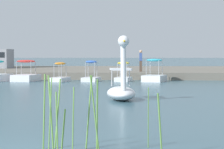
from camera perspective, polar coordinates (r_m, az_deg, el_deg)
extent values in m
cube|color=#6B665B|center=(46.04, 0.16, 0.40)|extent=(123.55, 21.83, 0.56)
ellipsoid|color=white|center=(19.50, 1.16, -2.36)|extent=(1.57, 2.60, 0.58)
cylinder|color=white|center=(18.66, 1.43, 1.08)|extent=(0.29, 0.43, 2.04)
sphere|color=white|center=(18.58, 1.47, 4.21)|extent=(0.54, 0.54, 0.47)
cone|color=yellow|center=(18.39, 1.54, 4.23)|extent=(0.30, 0.30, 0.26)
cube|color=white|center=(19.64, 1.09, 0.68)|extent=(1.04, 1.33, 0.08)
cylinder|color=silver|center=(19.61, -0.03, -0.40)|extent=(0.04, 0.04, 0.74)
cylinder|color=silver|center=(19.70, 2.21, -0.39)|extent=(0.04, 0.04, 0.74)
cube|color=white|center=(33.19, 5.34, -0.49)|extent=(1.94, 2.45, 0.47)
ellipsoid|color=#2DB7D1|center=(33.15, 5.35, 1.81)|extent=(1.48, 1.60, 0.20)
cylinder|color=#B7B7BF|center=(33.79, 4.81, 0.89)|extent=(0.04, 0.04, 1.10)
cylinder|color=#B7B7BF|center=(33.56, 6.33, 0.88)|extent=(0.04, 0.04, 1.10)
cylinder|color=#B7B7BF|center=(32.76, 4.32, 0.85)|extent=(0.04, 0.04, 1.10)
cylinder|color=#B7B7BF|center=(32.52, 5.89, 0.83)|extent=(0.04, 0.04, 1.10)
cube|color=white|center=(33.33, 1.43, -0.60)|extent=(1.30, 1.90, 0.31)
ellipsoid|color=yellow|center=(33.29, 1.43, 1.44)|extent=(1.04, 1.22, 0.20)
cylinder|color=#B7B7BF|center=(33.80, 1.02, 0.58)|extent=(0.04, 0.04, 1.04)
cylinder|color=#B7B7BF|center=(33.65, 2.17, 0.57)|extent=(0.04, 0.04, 1.04)
cylinder|color=#B7B7BF|center=(32.96, 0.68, 0.53)|extent=(0.04, 0.04, 1.04)
cylinder|color=#B7B7BF|center=(32.80, 1.85, 0.52)|extent=(0.04, 0.04, 1.04)
cube|color=white|center=(33.29, -2.62, -0.61)|extent=(1.35, 1.92, 0.31)
ellipsoid|color=blue|center=(33.24, -2.63, 1.60)|extent=(0.96, 0.99, 0.20)
cylinder|color=#B7B7BF|center=(33.68, -3.02, 0.65)|extent=(0.04, 0.04, 1.13)
cylinder|color=#B7B7BF|center=(33.51, -1.92, 0.64)|extent=(0.04, 0.04, 1.13)
cylinder|color=#B7B7BF|center=(33.01, -3.35, 0.61)|extent=(0.04, 0.04, 1.13)
cylinder|color=#B7B7BF|center=(32.83, -2.22, 0.60)|extent=(0.04, 0.04, 1.13)
cube|color=white|center=(33.40, -6.53, -0.61)|extent=(1.33, 1.93, 0.31)
ellipsoid|color=orange|center=(33.36, -6.54, 1.38)|extent=(0.96, 1.25, 0.20)
cylinder|color=#B7B7BF|center=(33.90, -6.68, 0.55)|extent=(0.04, 0.04, 1.00)
cylinder|color=#B7B7BF|center=(33.67, -5.78, 0.54)|extent=(0.04, 0.04, 1.00)
cylinder|color=#B7B7BF|center=(33.09, -7.30, 0.50)|extent=(0.04, 0.04, 1.00)
cylinder|color=#B7B7BF|center=(32.85, -6.39, 0.49)|extent=(0.04, 0.04, 1.00)
cube|color=white|center=(34.27, -10.74, -0.41)|extent=(1.84, 2.56, 0.49)
ellipsoid|color=red|center=(34.24, -10.76, 1.64)|extent=(1.56, 1.27, 0.20)
cylinder|color=#B7B7BF|center=(34.86, -11.33, 0.84)|extent=(0.04, 0.04, 0.98)
cylinder|color=#B7B7BF|center=(34.42, -9.60, 0.84)|extent=(0.04, 0.04, 0.98)
cylinder|color=#B7B7BF|center=(34.09, -11.91, 0.80)|extent=(0.04, 0.04, 0.98)
cylinder|color=#B7B7BF|center=(33.63, -10.15, 0.80)|extent=(0.04, 0.04, 0.98)
cylinder|color=#B7B7BF|center=(34.87, -13.27, 0.83)|extent=(0.04, 0.04, 0.93)
cube|color=#47382D|center=(37.49, 3.63, 1.04)|extent=(0.21, 0.21, 0.90)
cube|color=#334C8C|center=(37.48, 3.63, 2.22)|extent=(0.23, 0.23, 0.65)
sphere|color=tan|center=(37.48, 3.63, 2.90)|extent=(0.25, 0.25, 0.25)
cylinder|color=#669942|center=(8.71, 6.04, -6.29)|extent=(0.12, 0.11, 1.21)
cylinder|color=#669942|center=(8.90, -7.67, -5.05)|extent=(0.14, 0.10, 1.54)
cylinder|color=#669942|center=(9.40, -2.91, -4.71)|extent=(0.15, 0.10, 1.51)
cylinder|color=#669942|center=(9.54, -6.84, -4.84)|extent=(0.11, 0.24, 1.43)
cylinder|color=#669942|center=(9.46, 4.58, -5.43)|extent=(0.02, 0.10, 1.26)
cylinder|color=#669942|center=(9.09, -6.14, -7.04)|extent=(0.09, 0.16, 0.86)
cylinder|color=#669942|center=(8.92, -1.88, -5.25)|extent=(0.07, 0.20, 1.46)
cylinder|color=#669942|center=(9.38, -8.52, -4.65)|extent=(0.08, 0.05, 1.54)
cylinder|color=#669942|center=(8.77, -4.90, -5.88)|extent=(0.04, 0.10, 1.32)
cylinder|color=#669942|center=(8.76, -2.17, -5.11)|extent=(0.18, 0.16, 1.54)
cylinder|color=#669942|center=(8.75, -6.93, -6.20)|extent=(0.07, 0.13, 1.23)
cylinder|color=#669942|center=(8.81, -7.79, -5.26)|extent=(0.05, 0.22, 1.49)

